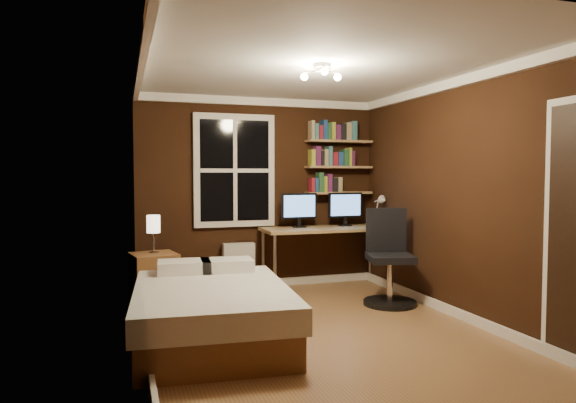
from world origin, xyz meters
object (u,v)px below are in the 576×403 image
object	(u,v)px
desk	(326,232)
bed	(212,312)
radiator	(239,267)
bedside_lamp	(154,234)
office_chair	(389,267)
monitor_left	(299,210)
desk_lamp	(379,210)
monitor_right	(345,209)
nightstand	(154,280)

from	to	relation	value
desk	bed	bearing A→B (deg)	-136.58
bed	radiator	world-z (taller)	bed
bedside_lamp	office_chair	xyz separation A→B (m)	(2.59, -0.74, -0.39)
radiator	monitor_left	xyz separation A→B (m)	(0.78, -0.14, 0.72)
radiator	office_chair	xyz separation A→B (m)	(1.50, -1.23, 0.13)
desk	desk_lamp	xyz separation A→B (m)	(0.70, -0.13, 0.28)
desk	monitor_right	world-z (taller)	monitor_right
radiator	desk_lamp	bearing A→B (deg)	-11.13
bed	bedside_lamp	bearing A→B (deg)	110.59
bed	office_chair	distance (m)	2.30
monitor_right	desk_lamp	world-z (taller)	monitor_right
desk	desk_lamp	distance (m)	0.77
bedside_lamp	nightstand	bearing A→B (deg)	0.00
office_chair	desk	bearing A→B (deg)	126.29
monitor_right	office_chair	bearing A→B (deg)	-86.68
monitor_left	office_chair	bearing A→B (deg)	-56.46
radiator	office_chair	world-z (taller)	office_chair
bed	desk_lamp	size ratio (longest dim) A/B	4.44
bed	monitor_right	xyz separation A→B (m)	(2.12, 1.80, 0.76)
nightstand	radiator	xyz separation A→B (m)	(1.09, 0.49, 0.00)
nightstand	radiator	size ratio (longest dim) A/B	0.99
bedside_lamp	bed	bearing A→B (deg)	-74.10
bed	bedside_lamp	size ratio (longest dim) A/B	4.49
radiator	monitor_right	distance (m)	1.62
bed	radiator	bearing A→B (deg)	75.40
bed	nightstand	world-z (taller)	bed
bed	desk	xyz separation A→B (m)	(1.81, 1.71, 0.48)
monitor_left	nightstand	bearing A→B (deg)	-169.49
nightstand	desk	world-z (taller)	desk
nightstand	office_chair	xyz separation A→B (m)	(2.59, -0.74, 0.13)
nightstand	monitor_right	world-z (taller)	monitor_right
desk	monitor_left	size ratio (longest dim) A/B	3.52
monitor_left	office_chair	size ratio (longest dim) A/B	0.44
nightstand	monitor_right	bearing A→B (deg)	-2.80
monitor_left	monitor_right	size ratio (longest dim) A/B	1.00
nightstand	monitor_left	xyz separation A→B (m)	(1.87, 0.35, 0.73)
desk	monitor_left	distance (m)	0.46
monitor_left	office_chair	distance (m)	1.44
bedside_lamp	desk_lamp	size ratio (longest dim) A/B	0.99
office_chair	monitor_left	bearing A→B (deg)	139.41
nightstand	radiator	distance (m)	1.20
bed	nightstand	distance (m)	1.51
office_chair	monitor_right	bearing A→B (deg)	109.19
bed	monitor_left	bearing A→B (deg)	55.58
bedside_lamp	desk	size ratio (longest dim) A/B	0.26
bedside_lamp	monitor_left	world-z (taller)	monitor_left
desk	monitor_left	world-z (taller)	monitor_left
desk_lamp	monitor_right	bearing A→B (deg)	150.92
monitor_left	desk_lamp	distance (m)	1.08
bedside_lamp	radiator	xyz separation A→B (m)	(1.09, 0.49, -0.52)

